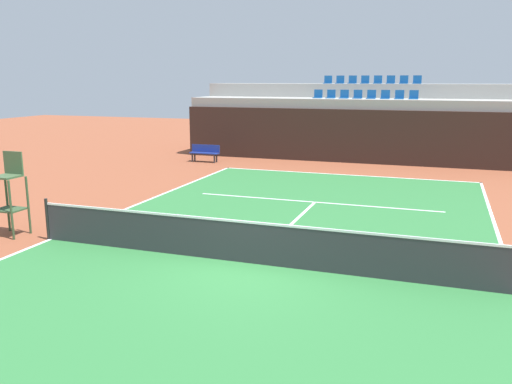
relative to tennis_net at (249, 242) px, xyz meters
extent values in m
plane|color=brown|center=(0.00, 0.00, -0.51)|extent=(80.00, 80.00, 0.00)
cube|color=#2D7238|center=(0.00, 0.00, -0.50)|extent=(11.00, 24.00, 0.01)
cube|color=white|center=(0.00, 11.95, -0.50)|extent=(11.00, 0.10, 0.00)
cube|color=white|center=(-5.45, 0.00, -0.50)|extent=(0.10, 24.00, 0.00)
cube|color=white|center=(0.00, 6.40, -0.50)|extent=(8.26, 0.10, 0.00)
cube|color=white|center=(0.00, 3.20, -0.50)|extent=(0.10, 6.40, 0.00)
cube|color=black|center=(0.00, 15.55, 0.80)|extent=(18.14, 0.30, 2.61)
cube|color=#9E9E99|center=(0.00, 16.90, 1.03)|extent=(18.14, 2.40, 3.09)
cube|color=#9E9E99|center=(0.00, 19.30, 1.40)|extent=(18.14, 2.40, 3.81)
cube|color=#145193|center=(-2.40, 16.90, 2.60)|extent=(0.44, 0.44, 0.04)
cube|color=#145193|center=(-2.40, 17.10, 2.82)|extent=(0.44, 0.04, 0.40)
cube|color=#145193|center=(-1.72, 16.90, 2.60)|extent=(0.44, 0.44, 0.04)
cube|color=#145193|center=(-1.72, 17.10, 2.82)|extent=(0.44, 0.04, 0.40)
cube|color=#145193|center=(-1.03, 16.90, 2.60)|extent=(0.44, 0.44, 0.04)
cube|color=#145193|center=(-1.03, 17.10, 2.82)|extent=(0.44, 0.04, 0.40)
cube|color=#145193|center=(-0.34, 16.90, 2.60)|extent=(0.44, 0.44, 0.04)
cube|color=#145193|center=(-0.34, 17.10, 2.82)|extent=(0.44, 0.04, 0.40)
cube|color=#145193|center=(0.34, 16.90, 2.60)|extent=(0.44, 0.44, 0.04)
cube|color=#145193|center=(0.34, 17.10, 2.82)|extent=(0.44, 0.04, 0.40)
cube|color=#145193|center=(1.03, 16.90, 2.60)|extent=(0.44, 0.44, 0.04)
cube|color=#145193|center=(1.03, 17.10, 2.82)|extent=(0.44, 0.04, 0.40)
cube|color=#145193|center=(1.72, 16.90, 2.60)|extent=(0.44, 0.44, 0.04)
cube|color=#145193|center=(1.72, 17.10, 2.82)|extent=(0.44, 0.04, 0.40)
cube|color=#145193|center=(2.40, 16.90, 2.60)|extent=(0.44, 0.44, 0.04)
cube|color=#145193|center=(2.40, 17.10, 2.82)|extent=(0.44, 0.04, 0.40)
cube|color=#145193|center=(-2.40, 19.30, 3.32)|extent=(0.44, 0.44, 0.04)
cube|color=#145193|center=(-2.40, 19.50, 3.54)|extent=(0.44, 0.04, 0.40)
cube|color=#145193|center=(-1.72, 19.30, 3.32)|extent=(0.44, 0.44, 0.04)
cube|color=#145193|center=(-1.72, 19.50, 3.54)|extent=(0.44, 0.04, 0.40)
cube|color=#145193|center=(-1.03, 19.30, 3.32)|extent=(0.44, 0.44, 0.04)
cube|color=#145193|center=(-1.03, 19.50, 3.54)|extent=(0.44, 0.04, 0.40)
cube|color=#145193|center=(-0.34, 19.30, 3.32)|extent=(0.44, 0.44, 0.04)
cube|color=#145193|center=(-0.34, 19.50, 3.54)|extent=(0.44, 0.04, 0.40)
cube|color=#145193|center=(0.34, 19.30, 3.32)|extent=(0.44, 0.44, 0.04)
cube|color=#145193|center=(0.34, 19.50, 3.54)|extent=(0.44, 0.04, 0.40)
cube|color=#145193|center=(1.03, 19.30, 3.32)|extent=(0.44, 0.44, 0.04)
cube|color=#145193|center=(1.03, 19.50, 3.54)|extent=(0.44, 0.04, 0.40)
cube|color=#145193|center=(1.72, 19.30, 3.32)|extent=(0.44, 0.44, 0.04)
cube|color=#145193|center=(1.72, 19.50, 3.54)|extent=(0.44, 0.04, 0.40)
cube|color=#145193|center=(2.40, 19.30, 3.32)|extent=(0.44, 0.44, 0.04)
cube|color=#145193|center=(2.40, 19.50, 3.54)|extent=(0.44, 0.04, 0.40)
cylinder|color=black|center=(-5.50, 0.00, 0.04)|extent=(0.08, 0.08, 1.07)
cube|color=#333338|center=(0.00, 0.00, -0.04)|extent=(10.90, 0.02, 0.92)
cube|color=white|center=(0.00, 0.00, 0.45)|extent=(10.90, 0.04, 0.05)
cylinder|color=#334C2D|center=(-6.35, -0.30, 0.27)|extent=(0.06, 0.06, 1.55)
cylinder|color=#334C2D|center=(-7.05, 0.30, 0.27)|extent=(0.06, 0.06, 1.55)
cylinder|color=#334C2D|center=(-6.35, 0.30, 0.27)|extent=(0.06, 0.06, 1.55)
cube|color=#334C2D|center=(-6.70, 0.00, 0.19)|extent=(0.70, 0.60, 0.04)
cube|color=#3F5938|center=(-6.70, 0.00, 1.07)|extent=(0.60, 0.60, 0.05)
cube|color=#3F5938|center=(-6.70, 0.28, 1.39)|extent=(0.60, 0.04, 0.60)
cube|color=navy|center=(-7.26, 13.32, -0.06)|extent=(1.50, 0.40, 0.05)
cube|color=navy|center=(-7.26, 13.50, 0.16)|extent=(1.50, 0.04, 0.36)
cube|color=#2D2D33|center=(-7.86, 13.18, -0.30)|extent=(0.06, 0.06, 0.42)
cube|color=#2D2D33|center=(-6.66, 13.18, -0.30)|extent=(0.06, 0.06, 0.42)
cube|color=#2D2D33|center=(-7.86, 13.46, -0.30)|extent=(0.06, 0.06, 0.42)
cube|color=#2D2D33|center=(-6.66, 13.46, -0.30)|extent=(0.06, 0.06, 0.42)
camera|label=1|loc=(3.89, -10.62, 3.53)|focal=37.35mm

